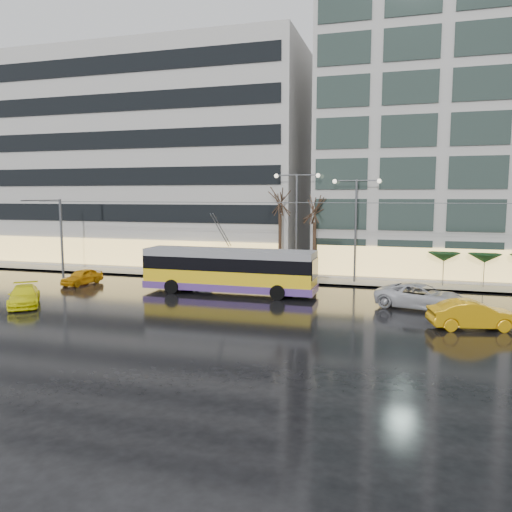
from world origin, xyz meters
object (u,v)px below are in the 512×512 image
at_px(street_lamp_near, 297,211).
at_px(taxi_a, 82,277).
at_px(bus_shelter, 185,254).
at_px(trolleybus, 229,272).

relative_size(street_lamp_near, taxi_a, 2.40).
relative_size(bus_shelter, taxi_a, 1.11).
xyz_separation_m(trolleybus, street_lamp_near, (3.65, 7.08, 4.35)).
relative_size(trolleybus, street_lamp_near, 1.45).
distance_m(bus_shelter, taxi_a, 9.33).
bearing_deg(trolleybus, bus_shelter, 134.02).
distance_m(trolleybus, bus_shelter, 9.69).
distance_m(bus_shelter, street_lamp_near, 11.14).
height_order(bus_shelter, taxi_a, bus_shelter).
bearing_deg(street_lamp_near, bus_shelter, -179.37).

